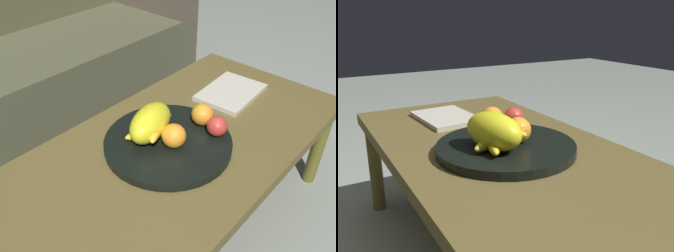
{
  "view_description": "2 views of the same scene",
  "coord_description": "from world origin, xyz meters",
  "views": [
    {
      "loc": [
        -0.66,
        -0.55,
        1.09
      ],
      "look_at": [
        -0.03,
        0.01,
        0.47
      ],
      "focal_mm": 38.07,
      "sensor_mm": 36.0,
      "label": 1
    },
    {
      "loc": [
        -0.86,
        0.49,
        0.77
      ],
      "look_at": [
        -0.03,
        0.01,
        0.47
      ],
      "focal_mm": 39.4,
      "sensor_mm": 36.0,
      "label": 2
    }
  ],
  "objects": [
    {
      "name": "orange_left",
      "position": [
        -0.04,
        -0.02,
        0.46
      ],
      "size": [
        0.07,
        0.07,
        0.07
      ],
      "primitive_type": "sphere",
      "color": "orange",
      "rests_on": "fruit_bowl"
    },
    {
      "name": "orange_front",
      "position": [
        0.1,
        -0.02,
        0.46
      ],
      "size": [
        0.07,
        0.07,
        0.07
      ],
      "primitive_type": "sphere",
      "color": "orange",
      "rests_on": "fruit_bowl"
    },
    {
      "name": "magazine",
      "position": [
        0.36,
        0.04,
        0.41
      ],
      "size": [
        0.26,
        0.2,
        0.02
      ],
      "primitive_type": "cube",
      "rotation": [
        0.0,
        0.0,
        0.07
      ],
      "color": "beige",
      "rests_on": "coffee_table"
    },
    {
      "name": "melon_large_front",
      "position": [
        -0.05,
        0.06,
        0.47
      ],
      "size": [
        0.2,
        0.15,
        0.1
      ],
      "primitive_type": "ellipsoid",
      "rotation": [
        0.0,
        0.0,
        0.28
      ],
      "color": "yellow",
      "rests_on": "fruit_bowl"
    },
    {
      "name": "fruit_bowl",
      "position": [
        -0.03,
        0.01,
        0.41
      ],
      "size": [
        0.39,
        0.39,
        0.03
      ],
      "primitive_type": "cylinder",
      "color": "black",
      "rests_on": "coffee_table"
    },
    {
      "name": "banana_bunch",
      "position": [
        -0.05,
        0.06,
        0.46
      ],
      "size": [
        0.16,
        0.15,
        0.06
      ],
      "color": "yellow",
      "rests_on": "fruit_bowl"
    },
    {
      "name": "apple_front",
      "position": [
        0.09,
        -0.08,
        0.46
      ],
      "size": [
        0.06,
        0.06,
        0.06
      ],
      "primitive_type": "sphere",
      "color": "#C4372F",
      "rests_on": "fruit_bowl"
    },
    {
      "name": "coffee_table",
      "position": [
        0.0,
        0.0,
        0.36
      ],
      "size": [
        1.21,
        0.61,
        0.4
      ],
      "color": "brown",
      "rests_on": "ground_plane"
    }
  ]
}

